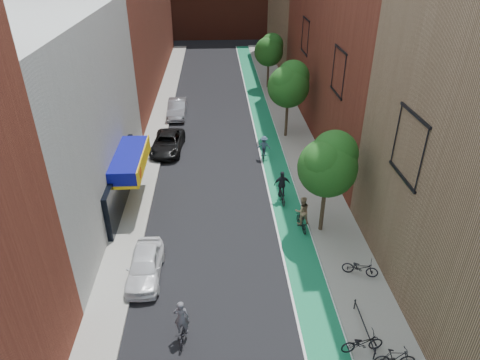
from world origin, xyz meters
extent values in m
cube|color=#126546|center=(4.00, 26.00, 0.01)|extent=(2.00, 68.00, 0.01)
cube|color=gray|center=(-6.00, 26.00, 0.07)|extent=(2.00, 68.00, 0.15)
cube|color=gray|center=(6.50, 26.00, 0.07)|extent=(3.00, 68.00, 0.15)
cube|color=silver|center=(-11.00, 14.00, 6.00)|extent=(8.00, 20.00, 12.00)
cube|color=maroon|center=(12.00, 26.00, 11.00)|extent=(8.00, 28.00, 22.00)
cylinder|color=#332619|center=(5.60, 10.00, 1.65)|extent=(0.24, 0.24, 3.30)
sphere|color=#1F4412|center=(5.60, 10.00, 4.38)|extent=(3.36, 3.36, 3.36)
sphere|color=#1F4412|center=(6.00, 10.30, 5.10)|extent=(2.64, 2.64, 2.64)
sphere|color=#1F4412|center=(5.30, 9.70, 4.86)|extent=(2.40, 2.40, 2.40)
cylinder|color=#332619|center=(5.60, 24.00, 1.73)|extent=(0.24, 0.24, 3.47)
sphere|color=#1F4412|center=(5.60, 24.00, 4.60)|extent=(3.53, 3.53, 3.53)
sphere|color=#1F4412|center=(6.00, 24.30, 5.36)|extent=(2.77, 2.77, 2.77)
sphere|color=#1F4412|center=(5.30, 23.70, 5.10)|extent=(2.52, 2.52, 2.52)
cylinder|color=#332619|center=(5.60, 38.00, 1.59)|extent=(0.24, 0.24, 3.19)
sphere|color=#1F4412|center=(5.60, 38.00, 4.23)|extent=(3.25, 3.25, 3.25)
sphere|color=#1F4412|center=(6.00, 38.30, 4.93)|extent=(2.55, 2.55, 2.55)
sphere|color=#1F4412|center=(5.30, 37.70, 4.70)|extent=(2.32, 2.32, 2.32)
imported|color=white|center=(-4.44, 6.63, 0.72)|extent=(1.72, 4.22, 1.44)
imported|color=black|center=(-4.60, 21.78, 0.72)|extent=(2.75, 5.33, 1.44)
imported|color=gray|center=(-4.34, 29.69, 0.80)|extent=(1.76, 4.90, 1.61)
imported|color=black|center=(-2.27, 2.43, 0.41)|extent=(0.65, 1.60, 0.82)
imported|color=#56555D|center=(-2.27, 2.53, 1.26)|extent=(0.69, 0.48, 1.82)
imported|color=black|center=(4.48, 10.29, 0.50)|extent=(0.73, 1.72, 1.00)
imported|color=tan|center=(4.48, 10.39, 1.27)|extent=(1.00, 0.83, 1.85)
imported|color=black|center=(3.73, 13.48, 0.48)|extent=(0.72, 1.85, 0.96)
imported|color=#21232A|center=(3.73, 13.58, 1.28)|extent=(1.11, 0.50, 1.86)
imported|color=black|center=(3.20, 19.81, 0.54)|extent=(0.75, 1.85, 1.08)
imported|color=#384E65|center=(3.20, 19.91, 1.14)|extent=(1.09, 0.72, 1.58)
imported|color=black|center=(5.40, 1.26, 0.64)|extent=(1.92, 0.83, 0.98)
imported|color=black|center=(6.50, 0.42, 0.66)|extent=(1.73, 0.60, 1.02)
imported|color=black|center=(6.75, 5.92, 0.64)|extent=(1.96, 1.25, 0.97)
camera|label=1|loc=(-0.50, -10.68, 15.64)|focal=32.00mm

